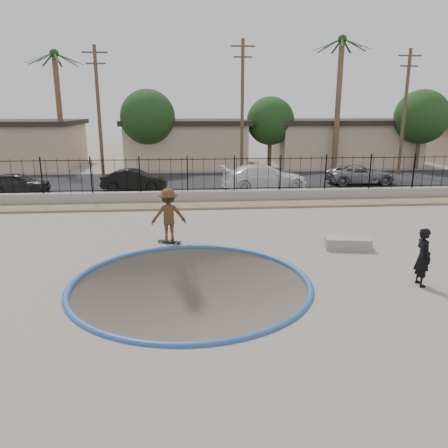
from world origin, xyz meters
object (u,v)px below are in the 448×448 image
Objects in this scene: car_b at (134,180)px; car_d at (361,174)px; car_a at (18,183)px; car_c at (265,177)px; skateboard at (169,242)px; videographer at (423,257)px; concrete_ledge at (348,243)px; skater at (169,218)px.

car_d is (14.63, 1.15, -0.02)m from car_b.
car_a is 0.68× the size of car_c.
car_c is (7.92, -0.45, 0.12)m from car_b.
skateboard is 8.70m from videographer.
car_d is at bearing 66.56° from concrete_ledge.
car_a is at bearing 143.13° from concrete_ledge.
videographer is at bearing -144.36° from car_b.
car_b is 0.87× the size of car_d.
skater is at bearing 147.17° from car_c.
car_a is 21.39m from car_d.
car_b is (-9.78, 15.49, -0.17)m from videographer.
skater is 0.51× the size of car_b.
videographer is 3.61m from concrete_ledge.
skater is 6.60m from concrete_ledge.
car_a is (-9.18, 10.52, -0.35)m from skater.
car_c is (5.45, 10.40, -0.19)m from skater.
skater is at bearing -139.62° from car_a.
car_b reaches higher than car_d.
car_b reaches higher than concrete_ledge.
car_c reaches higher than concrete_ledge.
car_d reaches higher than concrete_ledge.
videographer is 0.38× the size of car_d.
car_b is (-2.46, 10.85, 0.61)m from skateboard.
videographer is at bearing -12.33° from skateboard.
car_d is at bearing -86.77° from car_a.
car_c is at bearing 82.39° from skateboard.
car_c is at bearing 8.26° from videographer.
car_d is at bearing 64.67° from skateboard.
skateboard is 0.23× the size of car_b.
car_d is (5.72, 13.19, 0.46)m from concrete_ledge.
car_b is (6.72, 0.33, 0.03)m from car_a.
videographer is 22.40m from car_a.
car_a is at bearing 48.62° from videographer.
car_d is (12.16, 12.00, -0.34)m from skater.
videographer reaches higher than concrete_ledge.
videographer is 15.15m from car_c.
concrete_ledge reaches higher than skateboard.
car_c is at bearing 94.89° from concrete_ledge.
car_b is at bearing 93.02° from car_d.
car_b is at bearing -83.60° from skater.
car_b is at bearing 33.47° from videographer.
videographer is 1.06× the size of concrete_ledge.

